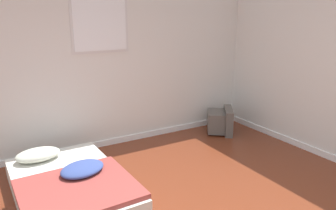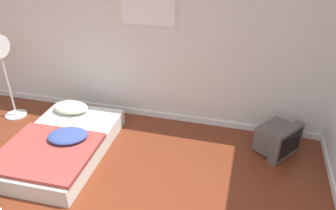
% 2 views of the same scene
% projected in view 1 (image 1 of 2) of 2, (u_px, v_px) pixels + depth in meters
% --- Properties ---
extents(wall_back, '(7.44, 0.08, 2.60)m').
position_uv_depth(wall_back, '(99.00, 61.00, 4.66)').
color(wall_back, silver).
rests_on(wall_back, ground_plane).
extents(mattress_bed, '(1.15, 1.77, 0.37)m').
position_uv_depth(mattress_bed, '(70.00, 185.00, 3.58)').
color(mattress_bed, silver).
rests_on(mattress_bed, ground_plane).
extents(crt_tv, '(0.62, 0.64, 0.42)m').
position_uv_depth(crt_tv, '(221.00, 121.00, 5.50)').
color(crt_tv, '#56514C').
rests_on(crt_tv, ground_plane).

